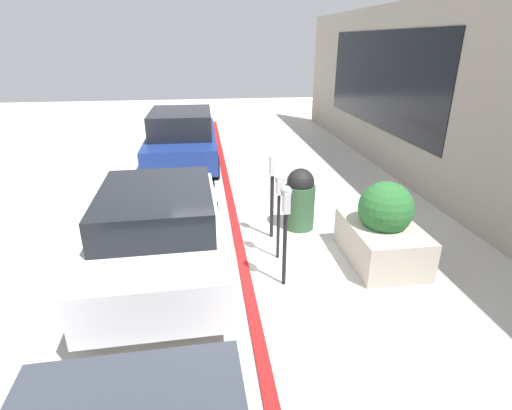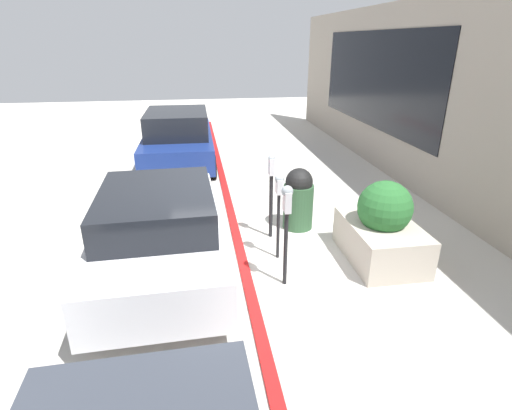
# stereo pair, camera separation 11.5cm
# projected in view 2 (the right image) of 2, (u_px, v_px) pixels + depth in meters

# --- Properties ---
(ground_plane) EXTENTS (40.00, 40.00, 0.00)m
(ground_plane) POSITION_uv_depth(u_px,v_px,m) (247.00, 260.00, 6.68)
(ground_plane) COLOR beige
(curb_strip) EXTENTS (24.50, 0.16, 0.04)m
(curb_strip) POSITION_uv_depth(u_px,v_px,m) (242.00, 259.00, 6.66)
(curb_strip) COLOR red
(curb_strip) RESTS_ON ground_plane
(parking_meter_nearest) EXTENTS (0.19, 0.16, 1.57)m
(parking_meter_nearest) POSITION_uv_depth(u_px,v_px,m) (287.00, 213.00, 5.60)
(parking_meter_nearest) COLOR black
(parking_meter_nearest) RESTS_ON ground_plane
(parking_meter_second) EXTENTS (0.17, 0.15, 1.47)m
(parking_meter_second) POSITION_uv_depth(u_px,v_px,m) (279.00, 197.00, 6.35)
(parking_meter_second) COLOR black
(parking_meter_second) RESTS_ON ground_plane
(parking_meter_middle) EXTENTS (0.15, 0.12, 1.58)m
(parking_meter_middle) POSITION_uv_depth(u_px,v_px,m) (271.00, 185.00, 7.11)
(parking_meter_middle) COLOR black
(parking_meter_middle) RESTS_ON ground_plane
(planter_box) EXTENTS (1.61, 1.07, 1.37)m
(planter_box) POSITION_uv_depth(u_px,v_px,m) (382.00, 229.00, 6.53)
(planter_box) COLOR #B2A899
(planter_box) RESTS_ON ground_plane
(parked_car_middle) EXTENTS (4.00, 1.90, 1.46)m
(parked_car_middle) POSITION_uv_depth(u_px,v_px,m) (160.00, 231.00, 5.96)
(parked_car_middle) COLOR silver
(parked_car_middle) RESTS_ON ground_plane
(parked_car_rear) EXTENTS (4.41, 1.96, 1.60)m
(parked_car_rear) POSITION_uv_depth(u_px,v_px,m) (178.00, 138.00, 11.39)
(parked_car_rear) COLOR navy
(parked_car_rear) RESTS_ON ground_plane
(trash_bin) EXTENTS (0.58, 0.58, 1.20)m
(trash_bin) POSITION_uv_depth(u_px,v_px,m) (298.00, 199.00, 7.65)
(trash_bin) COLOR #2D5133
(trash_bin) RESTS_ON ground_plane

